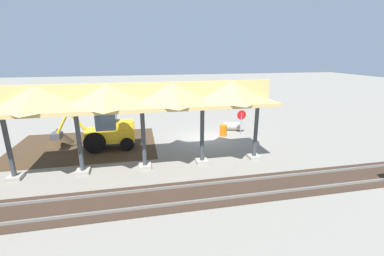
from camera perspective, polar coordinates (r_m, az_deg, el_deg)
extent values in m
plane|color=gray|center=(20.08, 3.21, -2.22)|extent=(120.00, 120.00, 0.00)
cube|color=#42301E|center=(19.92, -22.64, -3.65)|extent=(9.84, 7.00, 0.01)
cube|color=#9E998E|center=(16.69, 13.59, -6.26)|extent=(0.70, 0.70, 0.20)
cylinder|color=#383D42|center=(16.13, 13.99, -0.67)|extent=(0.24, 0.24, 3.60)
cube|color=#9E998E|center=(15.61, 2.20, -7.41)|extent=(0.70, 0.70, 0.20)
cylinder|color=#383D42|center=(15.01, 2.27, -1.46)|extent=(0.24, 0.24, 3.60)
cube|color=#9E998E|center=(15.21, -10.38, -8.35)|extent=(0.70, 0.70, 0.20)
cylinder|color=#383D42|center=(14.59, -10.72, -2.27)|extent=(0.24, 0.24, 3.60)
cube|color=#9E998E|center=(15.56, -23.05, -8.88)|extent=(0.70, 0.70, 0.20)
cylinder|color=#383D42|center=(14.95, -23.77, -2.96)|extent=(0.24, 0.24, 3.60)
cube|color=#9E998E|center=(16.60, -34.67, -9.00)|extent=(0.70, 0.70, 0.20)
cylinder|color=#383D42|center=(16.03, -35.64, -3.46)|extent=(0.24, 0.24, 3.60)
cube|color=tan|center=(14.11, -11.13, 5.06)|extent=(14.71, 3.20, 0.20)
cube|color=tan|center=(14.00, -11.27, 7.67)|extent=(14.71, 0.20, 1.10)
pyramid|color=tan|center=(14.93, 8.75, 8.32)|extent=(3.04, 3.20, 1.10)
pyramid|color=tan|center=(14.12, -4.35, 8.01)|extent=(3.04, 3.20, 1.10)
pyramid|color=tan|center=(14.09, -18.20, 7.22)|extent=(3.04, 3.20, 1.10)
pyramid|color=tan|center=(14.85, -31.31, 6.10)|extent=(3.04, 3.20, 1.10)
cube|color=slate|center=(13.74, 11.13, -11.34)|extent=(60.00, 0.08, 0.15)
cube|color=slate|center=(12.60, 13.69, -14.23)|extent=(60.00, 0.08, 0.15)
cube|color=#38281E|center=(13.19, 12.33, -12.95)|extent=(60.00, 2.58, 0.03)
cylinder|color=gray|center=(20.98, 10.85, 0.93)|extent=(0.06, 0.06, 1.82)
cylinder|color=red|center=(20.80, 10.96, 2.84)|extent=(0.76, 0.07, 0.76)
cube|color=yellow|center=(18.50, -17.60, -1.46)|extent=(3.23, 1.36, 0.90)
cube|color=#1E262D|center=(18.22, -18.53, 1.95)|extent=(1.32, 1.20, 1.40)
cube|color=yellow|center=(18.20, -14.60, 0.80)|extent=(1.17, 1.11, 0.50)
cylinder|color=black|center=(19.40, -20.11, -1.72)|extent=(1.41, 0.33, 1.40)
cylinder|color=black|center=(18.06, -20.80, -3.11)|extent=(1.41, 0.33, 1.40)
cylinder|color=black|center=(19.17, -14.03, -2.20)|extent=(0.91, 0.32, 0.90)
cylinder|color=black|center=(17.94, -14.24, -3.50)|extent=(0.91, 0.32, 0.90)
cylinder|color=yellow|center=(18.59, -24.19, 1.48)|extent=(1.07, 0.20, 1.41)
cylinder|color=yellow|center=(18.87, -26.86, 0.88)|extent=(1.07, 0.18, 1.69)
cube|color=#47474C|center=(19.21, -27.88, -1.52)|extent=(0.62, 0.81, 0.40)
cone|color=#42301E|center=(21.18, -27.34, -3.09)|extent=(3.97, 3.97, 2.36)
cylinder|color=#9E9384|center=(22.20, 8.80, 0.40)|extent=(1.52, 1.13, 0.71)
cylinder|color=black|center=(22.19, 7.05, 0.47)|extent=(0.18, 0.44, 0.46)
cylinder|color=orange|center=(20.59, 6.94, -0.53)|extent=(0.56, 0.56, 0.90)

